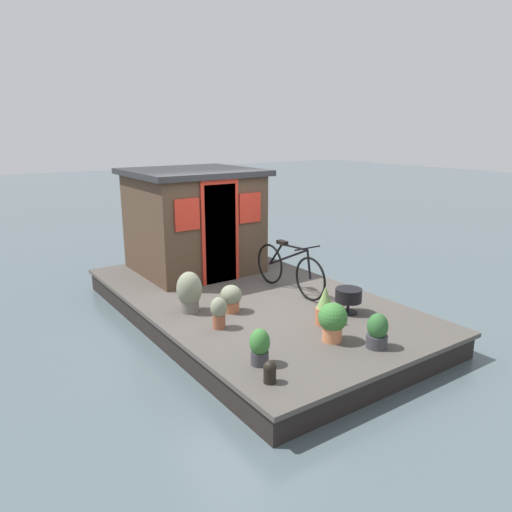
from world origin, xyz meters
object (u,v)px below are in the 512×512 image
mooring_bollard (270,371)px  potted_plant_thyme (219,311)px  charcoal_grill (348,296)px  potted_plant_fern (231,298)px  potted_plant_mint (325,306)px  potted_plant_ivy (189,291)px  potted_plant_sage (377,331)px  bicycle (289,269)px  houseboat_cabin (194,220)px  potted_plant_lavender (260,346)px  potted_plant_succulent (333,320)px

mooring_bollard → potted_plant_thyme: bearing=-10.6°
potted_plant_thyme → charcoal_grill: (-0.59, -1.82, 0.02)m
mooring_bollard → charcoal_grill: bearing=-65.4°
mooring_bollard → potted_plant_fern: bearing=-20.6°
potted_plant_mint → potted_plant_fern: 1.38m
potted_plant_ivy → charcoal_grill: bearing=-125.8°
potted_plant_sage → bicycle: bearing=-10.7°
houseboat_cabin → potted_plant_lavender: 4.10m
potted_plant_mint → potted_plant_lavender: (-0.45, 1.40, -0.04)m
potted_plant_succulent → bicycle: bearing=-22.3°
potted_plant_mint → potted_plant_fern: potted_plant_mint is taller
bicycle → potted_plant_ivy: 1.76m
bicycle → potted_plant_succulent: 1.98m
potted_plant_thyme → mooring_bollard: size_ratio=1.76×
mooring_bollard → potted_plant_succulent: bearing=-72.8°
potted_plant_sage → charcoal_grill: potted_plant_sage is taller
mooring_bollard → potted_plant_ivy: bearing=-6.0°
potted_plant_sage → mooring_bollard: potted_plant_sage is taller
potted_plant_sage → mooring_bollard: size_ratio=1.78×
potted_plant_fern → mooring_bollard: 2.11m
potted_plant_thyme → potted_plant_fern: 0.62m
potted_plant_sage → potted_plant_fern: (2.03, 0.83, 0.01)m
potted_plant_thyme → houseboat_cabin: bearing=-21.3°
potted_plant_mint → charcoal_grill: (0.12, -0.57, -0.00)m
potted_plant_thyme → potted_plant_sage: potted_plant_sage is taller
houseboat_cabin → bicycle: size_ratio=1.28×
potted_plant_lavender → potted_plant_fern: 1.68m
potted_plant_succulent → potted_plant_sage: bearing=-144.0°
potted_plant_sage → charcoal_grill: size_ratio=1.14×
potted_plant_ivy → potted_plant_mint: bearing=-138.5°
potted_plant_ivy → potted_plant_fern: bearing=-124.6°
potted_plant_mint → potted_plant_thyme: size_ratio=1.26×
houseboat_cabin → charcoal_grill: bearing=-166.8°
houseboat_cabin → potted_plant_succulent: bearing=178.7°
potted_plant_thyme → potted_plant_sage: 2.06m
houseboat_cabin → potted_plant_thyme: size_ratio=5.18×
potted_plant_fern → houseboat_cabin: bearing=-14.8°
bicycle → potted_plant_sage: bearing=169.3°
houseboat_cabin → potted_plant_mint: (-3.40, -0.20, -0.69)m
potted_plant_mint → potted_plant_ivy: bearing=41.5°
potted_plant_mint → potted_plant_succulent: potted_plant_mint is taller
mooring_bollard → houseboat_cabin: bearing=-17.6°
potted_plant_fern → mooring_bollard: potted_plant_fern is taller
potted_plant_lavender → potted_plant_fern: bearing=-20.7°
bicycle → mooring_bollard: 3.00m
potted_plant_fern → charcoal_grill: potted_plant_fern is taller
bicycle → mooring_bollard: (-2.22, 2.01, -0.26)m
bicycle → potted_plant_lavender: 2.61m
potted_plant_lavender → mooring_bollard: 0.43m
bicycle → potted_plant_fern: bicycle is taller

